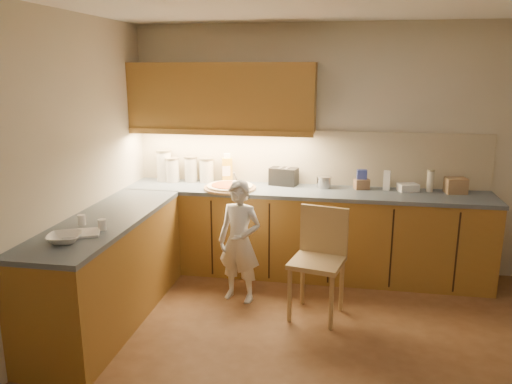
# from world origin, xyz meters

# --- Properties ---
(room) EXTENTS (4.54, 4.50, 2.62)m
(room) POSITION_xyz_m (0.00, 0.00, 1.68)
(room) COLOR brown
(room) RESTS_ON ground
(l_counter) EXTENTS (3.77, 2.62, 0.92)m
(l_counter) POSITION_xyz_m (-0.92, 1.25, 0.46)
(l_counter) COLOR olive
(l_counter) RESTS_ON ground
(backsplash) EXTENTS (3.75, 0.02, 0.58)m
(backsplash) POSITION_xyz_m (-0.38, 1.99, 1.21)
(backsplash) COLOR #C0B395
(backsplash) RESTS_ON l_counter
(upper_cabinets) EXTENTS (1.95, 0.36, 0.73)m
(upper_cabinets) POSITION_xyz_m (-1.27, 1.82, 1.85)
(upper_cabinets) COLOR olive
(upper_cabinets) RESTS_ON ground
(pizza_on_board) EXTENTS (0.54, 0.54, 0.22)m
(pizza_on_board) POSITION_xyz_m (-1.14, 1.59, 0.94)
(pizza_on_board) COLOR #AA8455
(pizza_on_board) RESTS_ON l_counter
(child) EXTENTS (0.47, 0.37, 1.15)m
(child) POSITION_xyz_m (-0.91, 0.97, 0.58)
(child) COLOR white
(child) RESTS_ON ground
(wooden_chair) EXTENTS (0.52, 0.52, 0.96)m
(wooden_chair) POSITION_xyz_m (-0.17, 0.83, 0.56)
(wooden_chair) COLOR tan
(wooden_chair) RESTS_ON ground
(mixing_bowl) EXTENTS (0.31, 0.31, 0.06)m
(mixing_bowl) POSITION_xyz_m (-1.95, -0.21, 0.95)
(mixing_bowl) COLOR white
(mixing_bowl) RESTS_ON l_counter
(canister_a) EXTENTS (0.17, 0.17, 0.35)m
(canister_a) POSITION_xyz_m (-1.96, 1.85, 1.09)
(canister_a) COLOR beige
(canister_a) RESTS_ON l_counter
(canister_b) EXTENTS (0.15, 0.15, 0.27)m
(canister_b) POSITION_xyz_m (-1.85, 1.82, 1.06)
(canister_b) COLOR white
(canister_b) RESTS_ON l_counter
(canister_c) EXTENTS (0.15, 0.15, 0.28)m
(canister_c) POSITION_xyz_m (-1.65, 1.87, 1.06)
(canister_c) COLOR beige
(canister_c) RESTS_ON l_counter
(canister_d) EXTENTS (0.17, 0.17, 0.27)m
(canister_d) POSITION_xyz_m (-1.48, 1.88, 1.06)
(canister_d) COLOR silver
(canister_d) RESTS_ON l_counter
(oil_jug) EXTENTS (0.13, 0.11, 0.32)m
(oil_jug) POSITION_xyz_m (-1.24, 1.88, 1.07)
(oil_jug) COLOR gold
(oil_jug) RESTS_ON l_counter
(toaster) EXTENTS (0.32, 0.22, 0.19)m
(toaster) POSITION_xyz_m (-0.62, 1.88, 1.01)
(toaster) COLOR black
(toaster) RESTS_ON l_counter
(steel_pot) EXTENTS (0.16, 0.16, 0.12)m
(steel_pot) POSITION_xyz_m (-0.19, 1.83, 0.98)
(steel_pot) COLOR #A9AAAE
(steel_pot) RESTS_ON l_counter
(blue_box) EXTENTS (0.11, 0.08, 0.20)m
(blue_box) POSITION_xyz_m (0.20, 1.85, 1.02)
(blue_box) COLOR #3645A2
(blue_box) RESTS_ON l_counter
(card_box_a) EXTENTS (0.17, 0.14, 0.10)m
(card_box_a) POSITION_xyz_m (0.20, 1.84, 0.97)
(card_box_a) COLOR #987352
(card_box_a) RESTS_ON l_counter
(white_bottle) EXTENTS (0.08, 0.08, 0.20)m
(white_bottle) POSITION_xyz_m (0.45, 1.84, 1.02)
(white_bottle) COLOR white
(white_bottle) RESTS_ON l_counter
(flat_pack) EXTENTS (0.23, 0.19, 0.08)m
(flat_pack) POSITION_xyz_m (0.66, 1.83, 0.96)
(flat_pack) COLOR white
(flat_pack) RESTS_ON l_counter
(tall_jar) EXTENTS (0.07, 0.07, 0.23)m
(tall_jar) POSITION_xyz_m (0.88, 1.85, 1.03)
(tall_jar) COLOR white
(tall_jar) RESTS_ON l_counter
(card_box_b) EXTENTS (0.22, 0.18, 0.15)m
(card_box_b) POSITION_xyz_m (1.13, 1.83, 1.00)
(card_box_b) COLOR #A58159
(card_box_b) RESTS_ON l_counter
(dough_cloth) EXTENTS (0.32, 0.29, 0.02)m
(dough_cloth) POSITION_xyz_m (-1.92, -0.03, 0.93)
(dough_cloth) COLOR white
(dough_cloth) RESTS_ON l_counter
(spice_jar_a) EXTENTS (0.08, 0.08, 0.08)m
(spice_jar_a) POSITION_xyz_m (-2.04, 0.19, 0.96)
(spice_jar_a) COLOR white
(spice_jar_a) RESTS_ON l_counter
(spice_jar_b) EXTENTS (0.08, 0.08, 0.09)m
(spice_jar_b) POSITION_xyz_m (-1.82, 0.10, 0.96)
(spice_jar_b) COLOR white
(spice_jar_b) RESTS_ON l_counter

